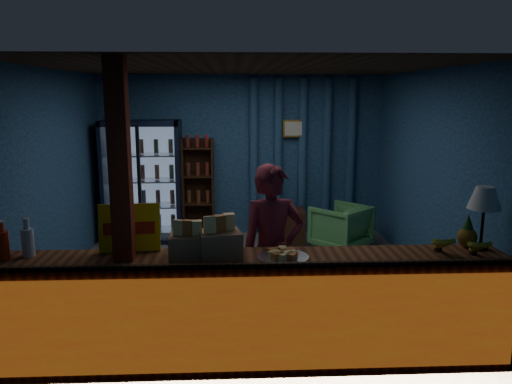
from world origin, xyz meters
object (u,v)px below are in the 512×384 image
green_chair (340,227)px  pastry_tray (283,256)px  table_lamp (485,200)px  shopkeeper (273,252)px

green_chair → pastry_tray: (-1.20, -3.23, 0.64)m
table_lamp → pastry_tray: bearing=-173.8°
green_chair → pastry_tray: 3.51m
shopkeeper → pastry_tray: size_ratio=3.81×
pastry_tray → table_lamp: size_ratio=0.78×
shopkeeper → table_lamp: bearing=-22.7°
pastry_tray → table_lamp: table_lamp is taller
green_chair → table_lamp: bearing=58.4°
shopkeeper → table_lamp: (1.82, -0.35, 0.56)m
shopkeeper → table_lamp: 1.94m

